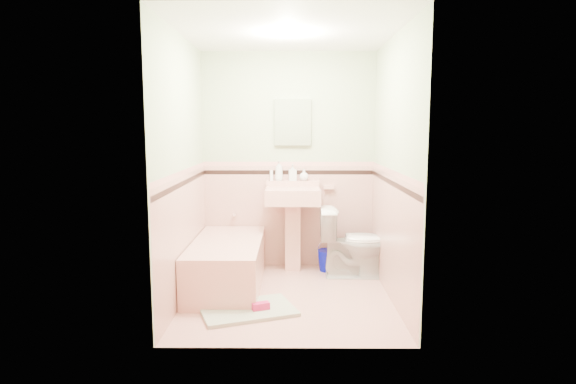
{
  "coord_description": "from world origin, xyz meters",
  "views": [
    {
      "loc": [
        0.03,
        -4.51,
        1.64
      ],
      "look_at": [
        0.0,
        0.25,
        1.0
      ],
      "focal_mm": 29.98,
      "sensor_mm": 36.0,
      "label": 1
    }
  ],
  "objects_px": {
    "medicine_cabinet": "(293,122)",
    "soap_bottle_left": "(279,171)",
    "toilet": "(354,242)",
    "bathtub": "(227,265)",
    "soap_bottle_mid": "(293,172)",
    "soap_bottle_right": "(304,175)",
    "bucket": "(328,260)",
    "shoe": "(261,306)",
    "sink": "(293,230)"
  },
  "relations": [
    {
      "from": "medicine_cabinet",
      "to": "bucket",
      "type": "height_order",
      "value": "medicine_cabinet"
    },
    {
      "from": "soap_bottle_right",
      "to": "toilet",
      "type": "distance_m",
      "value": 0.97
    },
    {
      "from": "sink",
      "to": "shoe",
      "type": "distance_m",
      "value": 1.37
    },
    {
      "from": "soap_bottle_right",
      "to": "toilet",
      "type": "relative_size",
      "value": 0.17
    },
    {
      "from": "soap_bottle_right",
      "to": "bucket",
      "type": "xyz_separation_m",
      "value": [
        0.28,
        -0.17,
        -0.97
      ]
    },
    {
      "from": "soap_bottle_left",
      "to": "toilet",
      "type": "relative_size",
      "value": 0.3
    },
    {
      "from": "soap_bottle_right",
      "to": "shoe",
      "type": "height_order",
      "value": "soap_bottle_right"
    },
    {
      "from": "soap_bottle_mid",
      "to": "soap_bottle_right",
      "type": "height_order",
      "value": "soap_bottle_mid"
    },
    {
      "from": "medicine_cabinet",
      "to": "soap_bottle_left",
      "type": "distance_m",
      "value": 0.58
    },
    {
      "from": "soap_bottle_mid",
      "to": "bucket",
      "type": "relative_size",
      "value": 0.78
    },
    {
      "from": "toilet",
      "to": "shoe",
      "type": "height_order",
      "value": "toilet"
    },
    {
      "from": "bathtub",
      "to": "toilet",
      "type": "height_order",
      "value": "toilet"
    },
    {
      "from": "bathtub",
      "to": "soap_bottle_mid",
      "type": "bearing_deg",
      "value": 46.32
    },
    {
      "from": "sink",
      "to": "shoe",
      "type": "relative_size",
      "value": 6.21
    },
    {
      "from": "soap_bottle_right",
      "to": "sink",
      "type": "bearing_deg",
      "value": -125.83
    },
    {
      "from": "medicine_cabinet",
      "to": "shoe",
      "type": "distance_m",
      "value": 2.23
    },
    {
      "from": "bathtub",
      "to": "soap_bottle_left",
      "type": "relative_size",
      "value": 6.45
    },
    {
      "from": "medicine_cabinet",
      "to": "toilet",
      "type": "distance_m",
      "value": 1.53
    },
    {
      "from": "bathtub",
      "to": "sink",
      "type": "height_order",
      "value": "sink"
    },
    {
      "from": "bucket",
      "to": "sink",
      "type": "bearing_deg",
      "value": -178.12
    },
    {
      "from": "medicine_cabinet",
      "to": "soap_bottle_mid",
      "type": "relative_size",
      "value": 2.79
    },
    {
      "from": "bathtub",
      "to": "medicine_cabinet",
      "type": "height_order",
      "value": "medicine_cabinet"
    },
    {
      "from": "bathtub",
      "to": "shoe",
      "type": "bearing_deg",
      "value": -62.15
    },
    {
      "from": "medicine_cabinet",
      "to": "sink",
      "type": "bearing_deg",
      "value": -90.0
    },
    {
      "from": "sink",
      "to": "soap_bottle_right",
      "type": "xyz_separation_m",
      "value": [
        0.13,
        0.18,
        0.61
      ]
    },
    {
      "from": "soap_bottle_left",
      "to": "soap_bottle_mid",
      "type": "relative_size",
      "value": 1.23
    },
    {
      "from": "sink",
      "to": "medicine_cabinet",
      "type": "xyz_separation_m",
      "value": [
        0.0,
        0.21,
        1.22
      ]
    },
    {
      "from": "shoe",
      "to": "bucket",
      "type": "bearing_deg",
      "value": 39.94
    },
    {
      "from": "soap_bottle_mid",
      "to": "medicine_cabinet",
      "type": "bearing_deg",
      "value": 86.41
    },
    {
      "from": "toilet",
      "to": "bucket",
      "type": "xyz_separation_m",
      "value": [
        -0.27,
        0.2,
        -0.26
      ]
    },
    {
      "from": "soap_bottle_left",
      "to": "soap_bottle_right",
      "type": "xyz_separation_m",
      "value": [
        0.29,
        0.0,
        -0.05
      ]
    },
    {
      "from": "medicine_cabinet",
      "to": "soap_bottle_left",
      "type": "bearing_deg",
      "value": -169.43
    },
    {
      "from": "bathtub",
      "to": "toilet",
      "type": "relative_size",
      "value": 1.95
    },
    {
      "from": "bucket",
      "to": "shoe",
      "type": "distance_m",
      "value": 1.46
    },
    {
      "from": "sink",
      "to": "soap_bottle_mid",
      "type": "bearing_deg",
      "value": 90.6
    },
    {
      "from": "bathtub",
      "to": "soap_bottle_left",
      "type": "height_order",
      "value": "soap_bottle_left"
    },
    {
      "from": "bucket",
      "to": "shoe",
      "type": "xyz_separation_m",
      "value": [
        -0.7,
        -1.28,
        -0.06
      ]
    },
    {
      "from": "bucket",
      "to": "toilet",
      "type": "bearing_deg",
      "value": -36.86
    },
    {
      "from": "sink",
      "to": "bucket",
      "type": "height_order",
      "value": "sink"
    },
    {
      "from": "bathtub",
      "to": "soap_bottle_right",
      "type": "distance_m",
      "value": 1.38
    },
    {
      "from": "bathtub",
      "to": "bucket",
      "type": "height_order",
      "value": "bathtub"
    },
    {
      "from": "soap_bottle_right",
      "to": "bucket",
      "type": "distance_m",
      "value": 1.03
    },
    {
      "from": "soap_bottle_left",
      "to": "shoe",
      "type": "relative_size",
      "value": 1.5
    },
    {
      "from": "toilet",
      "to": "shoe",
      "type": "distance_m",
      "value": 1.49
    },
    {
      "from": "bathtub",
      "to": "soap_bottle_left",
      "type": "bearing_deg",
      "value": 53.82
    },
    {
      "from": "bathtub",
      "to": "sink",
      "type": "distance_m",
      "value": 0.9
    },
    {
      "from": "soap_bottle_mid",
      "to": "shoe",
      "type": "distance_m",
      "value": 1.82
    },
    {
      "from": "bathtub",
      "to": "soap_bottle_right",
      "type": "height_order",
      "value": "soap_bottle_right"
    },
    {
      "from": "toilet",
      "to": "shoe",
      "type": "xyz_separation_m",
      "value": [
        -0.97,
        -1.08,
        -0.32
      ]
    },
    {
      "from": "soap_bottle_left",
      "to": "soap_bottle_mid",
      "type": "height_order",
      "value": "soap_bottle_left"
    }
  ]
}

